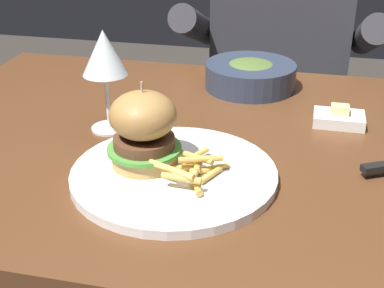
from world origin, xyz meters
The scene contains 8 objects.
dining_table centered at (0.00, 0.00, 0.63)m, with size 1.11×0.76×0.74m.
main_plate centered at (-0.02, -0.14, 0.75)m, with size 0.30×0.30×0.01m, color white.
burger_sandwich centered at (-0.07, -0.13, 0.81)m, with size 0.11×0.11×0.13m.
fries_pile centered at (0.01, -0.15, 0.77)m, with size 0.11×0.12×0.03m.
wine_glass centered at (-0.18, 0.00, 0.87)m, with size 0.08×0.08×0.18m.
butter_dish centered at (0.21, 0.11, 0.75)m, with size 0.09×0.06×0.04m.
soup_bowl centered at (0.03, 0.26, 0.77)m, with size 0.19×0.19×0.06m.
diner_person centered at (0.07, 0.66, 0.56)m, with size 0.51×0.36×1.18m.
Camera 1 is at (0.15, -0.79, 1.13)m, focal length 50.00 mm.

